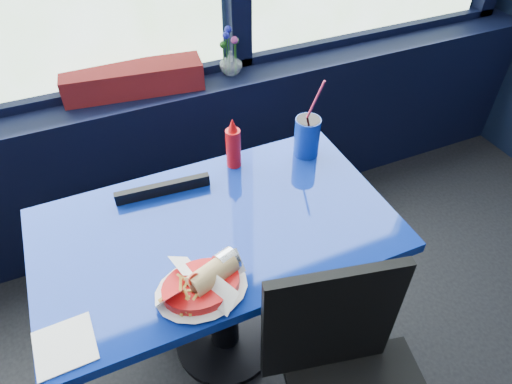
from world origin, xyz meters
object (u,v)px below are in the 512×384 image
(ketchup_bottle, at_px, (233,145))
(chair_near_back, at_px, (165,230))
(chair_near_front, at_px, (352,381))
(planter_box, at_px, (133,79))
(near_table, at_px, (219,260))
(soda_cup, at_px, (307,136))
(flower_vase, at_px, (231,60))
(food_basket, at_px, (203,284))

(ketchup_bottle, bearing_deg, chair_near_back, 170.53)
(chair_near_front, xyz_separation_m, planter_box, (-0.27, 1.46, 0.32))
(near_table, xyz_separation_m, chair_near_back, (-0.13, 0.33, -0.11))
(ketchup_bottle, relative_size, soda_cup, 0.63)
(flower_vase, height_order, food_basket, flower_vase)
(near_table, relative_size, flower_vase, 5.22)
(chair_near_front, height_order, chair_near_back, chair_near_front)
(near_table, height_order, soda_cup, soda_cup)
(flower_vase, xyz_separation_m, ketchup_bottle, (-0.22, -0.59, -0.03))
(planter_box, bearing_deg, ketchup_bottle, -61.44)
(chair_near_front, xyz_separation_m, food_basket, (-0.33, 0.34, 0.24))
(flower_vase, bearing_deg, ketchup_bottle, -110.65)
(ketchup_bottle, bearing_deg, flower_vase, 69.35)
(chair_near_back, height_order, planter_box, planter_box)
(chair_near_back, distance_m, soda_cup, 0.71)
(chair_near_back, xyz_separation_m, soda_cup, (0.59, -0.10, 0.38))
(near_table, distance_m, flower_vase, 1.01)
(near_table, relative_size, food_basket, 4.63)
(chair_near_front, relative_size, planter_box, 1.53)
(food_basket, height_order, ketchup_bottle, ketchup_bottle)
(flower_vase, height_order, soda_cup, soda_cup)
(chair_near_front, relative_size, chair_near_back, 1.18)
(chair_near_front, height_order, soda_cup, soda_cup)
(soda_cup, bearing_deg, ketchup_bottle, 170.93)
(chair_near_front, height_order, ketchup_bottle, ketchup_bottle)
(near_table, distance_m, planter_box, 0.94)
(near_table, xyz_separation_m, planter_box, (-0.06, 0.89, 0.29))
(chair_near_back, relative_size, food_basket, 3.07)
(planter_box, xyz_separation_m, soda_cup, (0.53, -0.66, -0.03))
(food_basket, bearing_deg, chair_near_front, -39.53)
(chair_near_front, distance_m, chair_near_back, 0.96)
(chair_near_front, bearing_deg, food_basket, 146.51)
(chair_near_front, xyz_separation_m, ketchup_bottle, (-0.03, 0.85, 0.30))
(chair_near_back, bearing_deg, near_table, 115.30)
(near_table, distance_m, ketchup_bottle, 0.43)
(chair_near_back, height_order, soda_cup, soda_cup)
(near_table, distance_m, soda_cup, 0.59)
(food_basket, xyz_separation_m, soda_cup, (0.59, 0.46, 0.05))
(chair_near_front, distance_m, soda_cup, 0.89)
(ketchup_bottle, height_order, soda_cup, soda_cup)
(soda_cup, bearing_deg, planter_box, 128.69)
(chair_near_front, relative_size, ketchup_bottle, 4.44)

